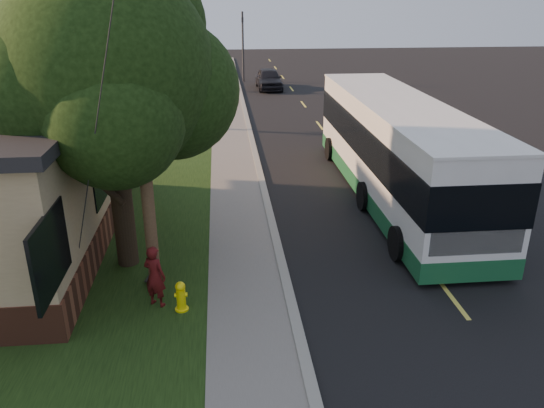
{
  "coord_description": "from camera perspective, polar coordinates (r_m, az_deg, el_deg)",
  "views": [
    {
      "loc": [
        -1.53,
        -10.79,
        7.05
      ],
      "look_at": [
        -0.18,
        2.88,
        1.5
      ],
      "focal_mm": 35.0,
      "sensor_mm": 36.0,
      "label": 1
    }
  ],
  "objects": [
    {
      "name": "sidewalk",
      "position": [
        21.95,
        -3.96,
        3.32
      ],
      "size": [
        2.0,
        80.0,
        0.08
      ],
      "primitive_type": "cube",
      "color": "slate",
      "rests_on": "ground"
    },
    {
      "name": "utility_pole",
      "position": [
        12.16,
        -14.12,
        9.87
      ],
      "size": [
        2.86,
        3.21,
        9.07
      ],
      "color": "#473321",
      "rests_on": "ground"
    },
    {
      "name": "fire_hydrant",
      "position": [
        12.71,
        -9.77,
        -9.76
      ],
      "size": [
        0.32,
        0.32,
        0.74
      ],
      "color": "#FFE80D",
      "rests_on": "grass_verge"
    },
    {
      "name": "skateboarder",
      "position": [
        12.8,
        -12.49,
        -7.59
      ],
      "size": [
        0.67,
        0.6,
        1.55
      ],
      "primitive_type": "imported",
      "rotation": [
        0.0,
        0.0,
        2.63
      ],
      "color": "#4C0F10",
      "rests_on": "grass_verge"
    },
    {
      "name": "transit_bus",
      "position": [
        19.37,
        13.21,
        5.92
      ],
      "size": [
        3.01,
        13.03,
        3.52
      ],
      "color": "silver",
      "rests_on": "ground"
    },
    {
      "name": "traffic_signal",
      "position": [
        45.01,
        -3.15,
        17.01
      ],
      "size": [
        0.18,
        0.22,
        5.5
      ],
      "color": "#2D2D30",
      "rests_on": "ground"
    },
    {
      "name": "leafy_tree",
      "position": [
        13.83,
        -17.05,
        13.24
      ],
      "size": [
        6.3,
        6.0,
        7.8
      ],
      "color": "black",
      "rests_on": "grass_verge"
    },
    {
      "name": "grass_verge",
      "position": [
        22.14,
        -13.05,
        2.94
      ],
      "size": [
        5.0,
        80.0,
        0.07
      ],
      "primitive_type": "cube",
      "color": "black",
      "rests_on": "ground"
    },
    {
      "name": "road",
      "position": [
        22.64,
        8.82,
        3.6
      ],
      "size": [
        8.0,
        80.0,
        0.01
      ],
      "primitive_type": "cube",
      "color": "black",
      "rests_on": "ground"
    },
    {
      "name": "distant_car",
      "position": [
        41.65,
        -0.34,
        13.33
      ],
      "size": [
        1.89,
        4.58,
        1.55
      ],
      "primitive_type": "imported",
      "rotation": [
        0.0,
        0.0,
        0.01
      ],
      "color": "black",
      "rests_on": "ground"
    },
    {
      "name": "skateboard_main",
      "position": [
        14.37,
        -12.67,
        -7.4
      ],
      "size": [
        0.36,
        0.84,
        0.08
      ],
      "color": "black",
      "rests_on": "grass_verge"
    },
    {
      "name": "bare_tree_near",
      "position": [
        29.27,
        -9.62,
        12.06
      ],
      "size": [
        1.38,
        1.21,
        4.31
      ],
      "color": "black",
      "rests_on": "grass_verge"
    },
    {
      "name": "ground",
      "position": [
        12.98,
        2.08,
        -10.92
      ],
      "size": [
        120.0,
        120.0,
        0.0
      ],
      "primitive_type": "plane",
      "color": "black",
      "rests_on": "ground"
    },
    {
      "name": "curb",
      "position": [
        21.99,
        -1.35,
        3.45
      ],
      "size": [
        0.25,
        80.0,
        0.12
      ],
      "primitive_type": "cube",
      "color": "gray",
      "rests_on": "ground"
    },
    {
      "name": "bare_tree_far",
      "position": [
        41.13,
        -7.89,
        14.75
      ],
      "size": [
        1.38,
        1.21,
        4.03
      ],
      "color": "black",
      "rests_on": "grass_verge"
    }
  ]
}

